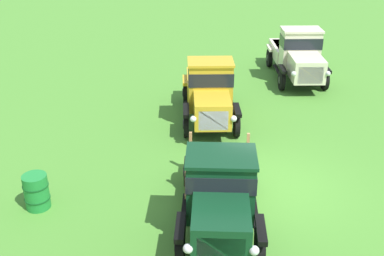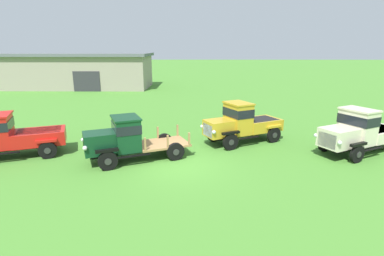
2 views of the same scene
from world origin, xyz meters
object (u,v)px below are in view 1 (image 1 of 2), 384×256
object	(u,v)px
oil_drum_beside_row	(36,192)
vintage_truck_midrow_center	(210,91)
vintage_truck_far_side	(298,55)
vintage_truck_second_in_line	(220,196)

from	to	relation	value
oil_drum_beside_row	vintage_truck_midrow_center	bearing A→B (deg)	-14.26
vintage_truck_far_side	oil_drum_beside_row	distance (m)	12.87
vintage_truck_second_in_line	vintage_truck_midrow_center	bearing A→B (deg)	26.30
vintage_truck_second_in_line	vintage_truck_midrow_center	world-z (taller)	vintage_truck_midrow_center
vintage_truck_far_side	oil_drum_beside_row	world-z (taller)	vintage_truck_far_side
vintage_truck_midrow_center	oil_drum_beside_row	size ratio (longest dim) A/B	5.10
vintage_truck_second_in_line	oil_drum_beside_row	world-z (taller)	vintage_truck_second_in_line
vintage_truck_second_in_line	vintage_truck_far_side	world-z (taller)	vintage_truck_far_side
vintage_truck_far_side	vintage_truck_midrow_center	bearing A→B (deg)	163.78
vintage_truck_midrow_center	vintage_truck_far_side	size ratio (longest dim) A/B	0.93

